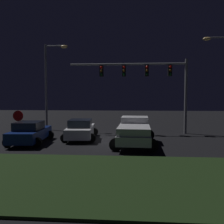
# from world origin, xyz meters

# --- Properties ---
(ground_plane) EXTENTS (80.00, 80.00, 0.00)m
(ground_plane) POSITION_xyz_m (0.00, 0.00, 0.00)
(ground_plane) COLOR black
(grass_median) EXTENTS (20.10, 6.50, 0.10)m
(grass_median) POSITION_xyz_m (0.00, -8.75, 0.05)
(grass_median) COLOR black
(grass_median) RESTS_ON ground_plane
(pickup_truck) EXTENTS (3.02, 5.48, 1.80)m
(pickup_truck) POSITION_xyz_m (2.23, -1.98, 1.00)
(pickup_truck) COLOR #B7B7BC
(pickup_truck) RESTS_ON ground_plane
(car_sedan) EXTENTS (2.72, 4.53, 1.51)m
(car_sedan) POSITION_xyz_m (-1.79, -0.14, 0.74)
(car_sedan) COLOR silver
(car_sedan) RESTS_ON ground_plane
(car_sedan_far) EXTENTS (2.69, 4.52, 1.51)m
(car_sedan_far) POSITION_xyz_m (-4.94, -2.01, 0.74)
(car_sedan_far) COLOR navy
(car_sedan_far) RESTS_ON ground_plane
(traffic_signal_gantry) EXTENTS (10.32, 0.56, 6.50)m
(traffic_signal_gantry) POSITION_xyz_m (3.44, 3.29, 5.03)
(traffic_signal_gantry) COLOR slate
(traffic_signal_gantry) RESTS_ON ground_plane
(street_lamp_left) EXTENTS (2.29, 0.44, 8.29)m
(street_lamp_left) POSITION_xyz_m (-5.81, 4.86, 5.18)
(street_lamp_left) COLOR slate
(street_lamp_left) RESTS_ON ground_plane
(street_lamp_right) EXTENTS (2.50, 0.44, 8.57)m
(street_lamp_right) POSITION_xyz_m (10.24, 3.92, 5.35)
(street_lamp_right) COLOR slate
(street_lamp_right) RESTS_ON ground_plane
(stop_sign) EXTENTS (0.76, 0.08, 2.23)m
(stop_sign) POSITION_xyz_m (-6.03, -1.48, 1.56)
(stop_sign) COLOR slate
(stop_sign) RESTS_ON ground_plane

